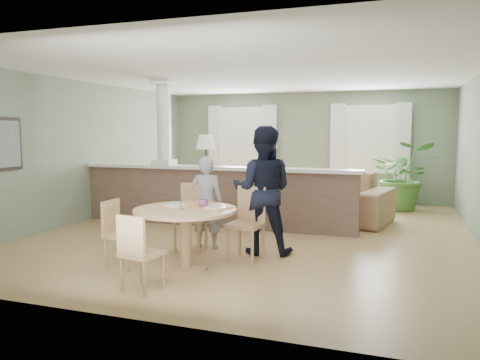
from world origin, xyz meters
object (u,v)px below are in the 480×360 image
at_px(sofa, 305,195).
at_px(chair_side, 118,230).
at_px(chair_far_man, 248,219).
at_px(child_person, 206,202).
at_px(chair_near, 138,250).
at_px(dining_table, 186,221).
at_px(man_person, 263,190).
at_px(houseplant, 404,176).
at_px(chair_far_boy, 192,214).

distance_m(sofa, chair_side, 4.40).
bearing_deg(chair_far_man, child_person, 163.16).
relative_size(chair_far_man, chair_near, 1.14).
distance_m(dining_table, man_person, 1.32).
height_order(houseplant, chair_far_man, houseplant).
height_order(chair_near, man_person, man_person).
relative_size(chair_far_man, man_person, 0.54).
xyz_separation_m(dining_table, chair_side, (-0.89, -0.16, -0.15)).
relative_size(chair_near, child_person, 0.63).
bearing_deg(man_person, child_person, -9.59).
relative_size(sofa, chair_near, 3.79).
bearing_deg(chair_far_man, sofa, 93.78).
relative_size(houseplant, chair_far_boy, 1.56).
relative_size(chair_far_man, child_person, 0.71).
relative_size(sofa, chair_far_man, 3.32).
distance_m(houseplant, child_person, 5.31).
distance_m(chair_far_man, chair_near, 1.84).
bearing_deg(chair_near, chair_far_man, -102.04).
relative_size(dining_table, chair_near, 1.50).
bearing_deg(child_person, chair_far_boy, 33.94).
distance_m(chair_far_man, chair_side, 1.73).
bearing_deg(chair_far_man, chair_far_boy, 175.81).
bearing_deg(sofa, man_person, -78.66).
xyz_separation_m(chair_near, child_person, (-0.06, 2.04, 0.21)).
bearing_deg(chair_far_boy, houseplant, 51.28).
relative_size(sofa, child_person, 2.37).
distance_m(child_person, man_person, 0.90).
bearing_deg(sofa, chair_far_boy, -97.60).
distance_m(chair_near, child_person, 2.05).
bearing_deg(chair_far_boy, chair_near, -89.54).
bearing_deg(houseplant, chair_far_boy, -122.33).
xyz_separation_m(chair_side, child_person, (0.70, 1.25, 0.21)).
xyz_separation_m(child_person, man_person, (0.87, -0.01, 0.22)).
height_order(houseplant, chair_side, houseplant).
relative_size(chair_far_boy, chair_side, 1.13).
height_order(sofa, child_person, child_person).
relative_size(sofa, houseplant, 2.16).
xyz_separation_m(dining_table, chair_far_man, (0.58, 0.76, -0.08)).
xyz_separation_m(chair_far_man, chair_near, (-0.70, -1.70, -0.07)).
xyz_separation_m(houseplant, child_person, (-2.79, -4.51, -0.07)).
xyz_separation_m(chair_near, chair_side, (-0.77, 0.79, 0.00)).
height_order(houseplant, child_person, houseplant).
xyz_separation_m(sofa, chair_near, (-0.86, -4.87, -0.00)).
height_order(sofa, houseplant, houseplant).
distance_m(dining_table, chair_far_boy, 1.00).
bearing_deg(sofa, dining_table, -88.26).
bearing_deg(chair_side, man_person, -51.64).
bearing_deg(dining_table, sofa, 79.33).
xyz_separation_m(sofa, chair_far_man, (-0.16, -3.17, 0.07)).
height_order(chair_far_boy, man_person, man_person).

